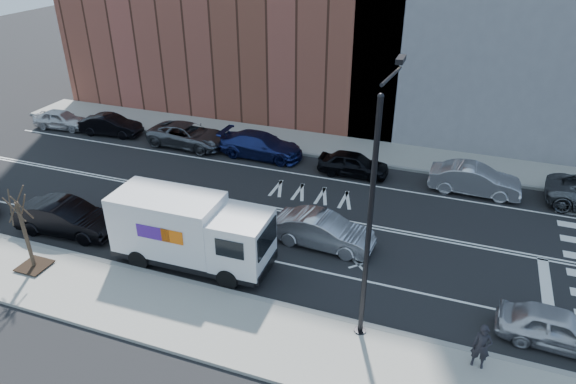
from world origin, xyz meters
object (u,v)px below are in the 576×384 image
Objects in this scene: fedex_van at (190,231)px; near_parked_front at (558,328)px; far_parked_a at (61,119)px; driving_sedan at (323,231)px; far_parked_b at (111,125)px; pedestrian at (481,347)px.

near_parked_front is at bearing -0.49° from fedex_van.
far_parked_a is at bearing 145.48° from fedex_van.
near_parked_front is at bearing -104.43° from driving_sedan.
far_parked_b is 2.51× the size of pedestrian.
pedestrian reaches higher than far_parked_b.
near_parked_front is (9.50, -3.13, -0.07)m from driving_sedan.
driving_sedan is at bearing 74.41° from near_parked_front.
driving_sedan is at bearing 145.91° from pedestrian.
driving_sedan is 2.76× the size of pedestrian.
far_parked_a is 23.16m from driving_sedan.
fedex_van reaches higher than far_parked_a.
far_parked_a is 4.09m from far_parked_b.
fedex_van is 12.10m from pedestrian.
far_parked_b is 0.91× the size of driving_sedan.
far_parked_b reaches higher than far_parked_a.
far_parked_a is 33.16m from near_parked_front.
driving_sedan is 1.14× the size of near_parked_front.
far_parked_b is 1.04× the size of near_parked_front.
pedestrian is at bearing -10.74° from fedex_van.
driving_sedan is 10.00m from near_parked_front.
fedex_van is at bearing 173.48° from pedestrian.
fedex_van is 5.99m from driving_sedan.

